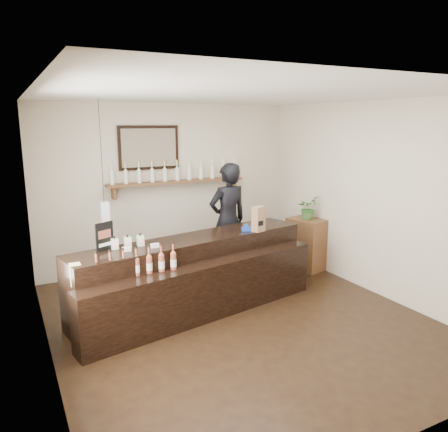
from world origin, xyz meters
name	(u,v)px	position (x,y,z in m)	size (l,w,h in m)	color
ground	(239,319)	(0.00, 0.00, 0.00)	(5.00, 5.00, 0.00)	black
room_shell	(240,189)	(0.00, 0.00, 1.70)	(5.00, 5.00, 5.00)	beige
back_wall_decor	(163,167)	(-0.15, 2.37, 1.76)	(2.66, 0.96, 1.69)	brown
counter	(197,277)	(-0.34, 0.57, 0.45)	(3.50, 1.55, 1.12)	black
promo_sign	(105,236)	(-1.51, 0.65, 1.14)	(0.23, 0.12, 0.35)	black
paper_bag	(258,219)	(0.65, 0.61, 1.14)	(0.19, 0.16, 0.36)	olive
tape_dispenser	(246,228)	(0.49, 0.70, 1.00)	(0.13, 0.08, 0.11)	#173EA6
side_cabinet	(306,244)	(2.00, 1.23, 0.44)	(0.58, 0.70, 0.88)	brown
potted_plant	(308,208)	(2.00, 1.23, 1.08)	(0.35, 0.31, 0.39)	#386B2A
shopkeeper	(228,213)	(0.64, 1.55, 1.06)	(0.77, 0.51, 2.11)	black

